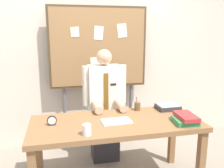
% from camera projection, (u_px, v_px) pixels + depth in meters
% --- Properties ---
extents(back_wall, '(6.40, 0.08, 2.70)m').
position_uv_depth(back_wall, '(96.00, 52.00, 3.48)').
color(back_wall, beige).
rests_on(back_wall, ground_plane).
extents(desk, '(1.73, 0.75, 0.75)m').
position_uv_depth(desk, '(116.00, 129.00, 2.46)').
color(desk, brown).
rests_on(desk, ground_plane).
extents(person, '(0.55, 0.56, 1.44)m').
position_uv_depth(person, '(105.00, 110.00, 3.04)').
color(person, '#2D2D33').
rests_on(person, ground_plane).
extents(bulletin_board, '(1.35, 0.09, 1.98)m').
position_uv_depth(bulletin_board, '(98.00, 49.00, 3.28)').
color(bulletin_board, '#4C3823').
rests_on(bulletin_board, ground_plane).
extents(book_stack, '(0.24, 0.29, 0.09)m').
position_uv_depth(book_stack, '(186.00, 119.00, 2.38)').
color(book_stack, '#337F47').
rests_on(book_stack, desk).
extents(open_notebook, '(0.31, 0.19, 0.01)m').
position_uv_depth(open_notebook, '(117.00, 121.00, 2.42)').
color(open_notebook, white).
rests_on(open_notebook, desk).
extents(desk_clock, '(0.09, 0.04, 0.09)m').
position_uv_depth(desk_clock, '(52.00, 121.00, 2.33)').
color(desk_clock, black).
rests_on(desk_clock, desk).
extents(coffee_mug, '(0.08, 0.08, 0.10)m').
position_uv_depth(coffee_mug, '(87.00, 130.00, 2.10)').
color(coffee_mug, white).
rests_on(coffee_mug, desk).
extents(pen_holder, '(0.07, 0.07, 0.16)m').
position_uv_depth(pen_holder, '(137.00, 106.00, 2.77)').
color(pen_holder, brown).
rests_on(pen_holder, desk).
extents(paper_tray, '(0.26, 0.20, 0.06)m').
position_uv_depth(paper_tray, '(168.00, 107.00, 2.81)').
color(paper_tray, '#333338').
rests_on(paper_tray, desk).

